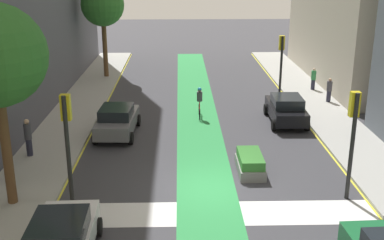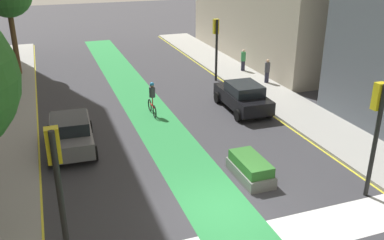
{
  "view_description": "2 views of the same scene",
  "coord_description": "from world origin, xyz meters",
  "px_view_note": "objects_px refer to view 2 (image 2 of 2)",
  "views": [
    {
      "loc": [
        -1.23,
        -17.84,
        8.82
      ],
      "look_at": [
        -0.66,
        3.72,
        1.74
      ],
      "focal_mm": 45.52,
      "sensor_mm": 36.0,
      "label": 1
    },
    {
      "loc": [
        -5.2,
        -11.22,
        8.43
      ],
      "look_at": [
        0.59,
        4.93,
        1.35
      ],
      "focal_mm": 39.38,
      "sensor_mm": 36.0,
      "label": 2
    }
  ],
  "objects_px": {
    "cyclist_in_lane": "(152,98)",
    "pedestrian_sidewalk_right_b": "(267,71)",
    "pedestrian_sidewalk_right_a": "(243,60)",
    "median_planter": "(250,169)",
    "traffic_signal_near_right": "(377,119)",
    "car_grey_left_far": "(70,132)",
    "car_black_right_far": "(243,96)",
    "traffic_signal_near_left": "(57,176)",
    "traffic_signal_far_right": "(216,38)"
  },
  "relations": [
    {
      "from": "cyclist_in_lane",
      "to": "pedestrian_sidewalk_right_b",
      "type": "bearing_deg",
      "value": 17.78
    },
    {
      "from": "pedestrian_sidewalk_right_a",
      "to": "median_planter",
      "type": "relative_size",
      "value": 0.68
    },
    {
      "from": "median_planter",
      "to": "cyclist_in_lane",
      "type": "bearing_deg",
      "value": 103.62
    },
    {
      "from": "traffic_signal_near_right",
      "to": "pedestrian_sidewalk_right_a",
      "type": "relative_size",
      "value": 2.75
    },
    {
      "from": "car_grey_left_far",
      "to": "median_planter",
      "type": "height_order",
      "value": "car_grey_left_far"
    },
    {
      "from": "median_planter",
      "to": "pedestrian_sidewalk_right_a",
      "type": "bearing_deg",
      "value": 65.01
    },
    {
      "from": "pedestrian_sidewalk_right_b",
      "to": "cyclist_in_lane",
      "type": "bearing_deg",
      "value": -162.22
    },
    {
      "from": "pedestrian_sidewalk_right_a",
      "to": "car_black_right_far",
      "type": "bearing_deg",
      "value": -116.26
    },
    {
      "from": "traffic_signal_near_right",
      "to": "cyclist_in_lane",
      "type": "height_order",
      "value": "traffic_signal_near_right"
    },
    {
      "from": "car_black_right_far",
      "to": "pedestrian_sidewalk_right_a",
      "type": "bearing_deg",
      "value": 63.74
    },
    {
      "from": "traffic_signal_near_left",
      "to": "pedestrian_sidewalk_right_b",
      "type": "bearing_deg",
      "value": 44.48
    },
    {
      "from": "cyclist_in_lane",
      "to": "median_planter",
      "type": "distance_m",
      "value": 8.05
    },
    {
      "from": "car_black_right_far",
      "to": "traffic_signal_near_right",
      "type": "bearing_deg",
      "value": -87.33
    },
    {
      "from": "pedestrian_sidewalk_right_b",
      "to": "pedestrian_sidewalk_right_a",
      "type": "bearing_deg",
      "value": 93.48
    },
    {
      "from": "traffic_signal_near_right",
      "to": "car_grey_left_far",
      "type": "bearing_deg",
      "value": 142.75
    },
    {
      "from": "traffic_signal_near_right",
      "to": "pedestrian_sidewalk_right_b",
      "type": "bearing_deg",
      "value": 76.43
    },
    {
      "from": "traffic_signal_near_left",
      "to": "car_grey_left_far",
      "type": "bearing_deg",
      "value": 84.64
    },
    {
      "from": "car_grey_left_far",
      "to": "median_planter",
      "type": "distance_m",
      "value": 8.11
    },
    {
      "from": "cyclist_in_lane",
      "to": "median_planter",
      "type": "relative_size",
      "value": 0.82
    },
    {
      "from": "traffic_signal_near_right",
      "to": "pedestrian_sidewalk_right_a",
      "type": "bearing_deg",
      "value": 79.65
    },
    {
      "from": "traffic_signal_near_right",
      "to": "traffic_signal_near_left",
      "type": "distance_m",
      "value": 10.54
    },
    {
      "from": "car_grey_left_far",
      "to": "pedestrian_sidewalk_right_b",
      "type": "xyz_separation_m",
      "value": [
        12.91,
        5.5,
        0.13
      ]
    },
    {
      "from": "traffic_signal_far_right",
      "to": "pedestrian_sidewalk_right_a",
      "type": "height_order",
      "value": "traffic_signal_far_right"
    },
    {
      "from": "car_black_right_far",
      "to": "median_planter",
      "type": "xyz_separation_m",
      "value": [
        -2.99,
        -6.82,
        -0.4
      ]
    },
    {
      "from": "pedestrian_sidewalk_right_b",
      "to": "car_black_right_far",
      "type": "bearing_deg",
      "value": -133.92
    },
    {
      "from": "traffic_signal_near_left",
      "to": "car_black_right_far",
      "type": "height_order",
      "value": "traffic_signal_near_left"
    },
    {
      "from": "traffic_signal_near_right",
      "to": "traffic_signal_near_left",
      "type": "xyz_separation_m",
      "value": [
        -10.53,
        -0.47,
        0.07
      ]
    },
    {
      "from": "traffic_signal_near_right",
      "to": "median_planter",
      "type": "distance_m",
      "value": 4.92
    },
    {
      "from": "pedestrian_sidewalk_right_b",
      "to": "traffic_signal_near_left",
      "type": "bearing_deg",
      "value": -135.52
    },
    {
      "from": "pedestrian_sidewalk_right_a",
      "to": "traffic_signal_far_right",
      "type": "bearing_deg",
      "value": -158.59
    },
    {
      "from": "traffic_signal_far_right",
      "to": "car_black_right_far",
      "type": "distance_m",
      "value": 6.22
    },
    {
      "from": "car_grey_left_far",
      "to": "median_planter",
      "type": "relative_size",
      "value": 1.88
    },
    {
      "from": "traffic_signal_near_left",
      "to": "pedestrian_sidewalk_right_b",
      "type": "xyz_separation_m",
      "value": [
        13.65,
        13.41,
        -2.11
      ]
    },
    {
      "from": "traffic_signal_far_right",
      "to": "car_black_right_far",
      "type": "relative_size",
      "value": 0.96
    },
    {
      "from": "traffic_signal_far_right",
      "to": "median_planter",
      "type": "relative_size",
      "value": 1.79
    },
    {
      "from": "cyclist_in_lane",
      "to": "car_grey_left_far",
      "type": "bearing_deg",
      "value": -148.02
    },
    {
      "from": "car_black_right_far",
      "to": "cyclist_in_lane",
      "type": "height_order",
      "value": "cyclist_in_lane"
    },
    {
      "from": "pedestrian_sidewalk_right_b",
      "to": "traffic_signal_near_right",
      "type": "bearing_deg",
      "value": -103.57
    },
    {
      "from": "car_grey_left_far",
      "to": "pedestrian_sidewalk_right_b",
      "type": "height_order",
      "value": "pedestrian_sidewalk_right_b"
    },
    {
      "from": "traffic_signal_far_right",
      "to": "car_black_right_far",
      "type": "height_order",
      "value": "traffic_signal_far_right"
    },
    {
      "from": "car_black_right_far",
      "to": "cyclist_in_lane",
      "type": "relative_size",
      "value": 2.29
    },
    {
      "from": "traffic_signal_far_right",
      "to": "car_black_right_far",
      "type": "xyz_separation_m",
      "value": [
        -0.79,
        -5.81,
        -2.07
      ]
    },
    {
      "from": "pedestrian_sidewalk_right_b",
      "to": "traffic_signal_far_right",
      "type": "bearing_deg",
      "value": 142.57
    },
    {
      "from": "car_grey_left_far",
      "to": "cyclist_in_lane",
      "type": "relative_size",
      "value": 2.31
    },
    {
      "from": "traffic_signal_near_left",
      "to": "cyclist_in_lane",
      "type": "xyz_separation_m",
      "value": [
        5.21,
        10.7,
        -2.07
      ]
    },
    {
      "from": "car_black_right_far",
      "to": "cyclist_in_lane",
      "type": "xyz_separation_m",
      "value": [
        -4.89,
        0.99,
        0.17
      ]
    },
    {
      "from": "car_grey_left_far",
      "to": "car_black_right_far",
      "type": "bearing_deg",
      "value": 10.92
    },
    {
      "from": "car_black_right_far",
      "to": "car_grey_left_far",
      "type": "bearing_deg",
      "value": -169.08
    },
    {
      "from": "traffic_signal_near_right",
      "to": "car_black_right_far",
      "type": "height_order",
      "value": "traffic_signal_near_right"
    },
    {
      "from": "traffic_signal_near_left",
      "to": "traffic_signal_far_right",
      "type": "bearing_deg",
      "value": 54.97
    }
  ]
}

